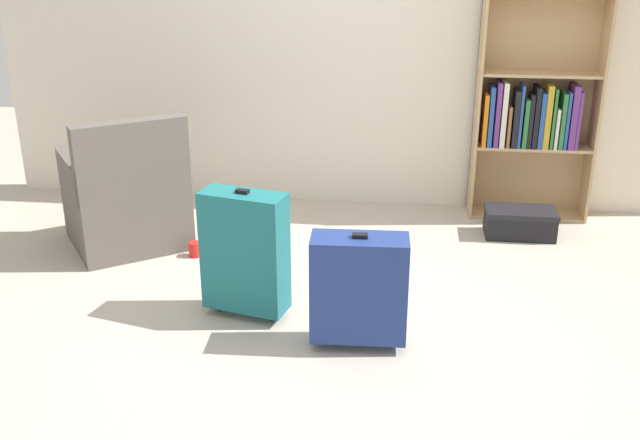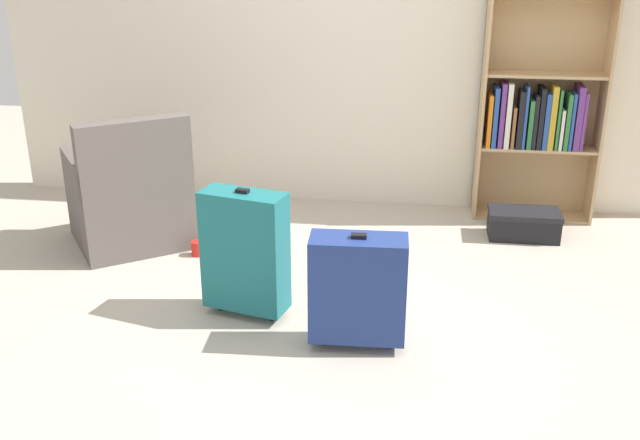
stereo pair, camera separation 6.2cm
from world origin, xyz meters
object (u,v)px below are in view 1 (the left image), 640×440
at_px(mug, 196,249).
at_px(storage_box, 520,222).
at_px(armchair, 127,200).
at_px(suitcase_teal, 245,252).
at_px(bookshelf, 536,88).
at_px(suitcase_navy_blue, 359,288).

distance_m(mug, storage_box, 2.21).
relative_size(mug, storage_box, 0.25).
relative_size(armchair, suitcase_teal, 1.35).
height_order(bookshelf, suitcase_teal, bookshelf).
height_order(armchair, suitcase_navy_blue, armchair).
relative_size(storage_box, suitcase_navy_blue, 0.78).
distance_m(bookshelf, suitcase_navy_blue, 2.35).
relative_size(storage_box, suitcase_teal, 0.66).
bearing_deg(suitcase_navy_blue, bookshelf, 61.17).
bearing_deg(suitcase_navy_blue, storage_box, 56.96).
relative_size(suitcase_navy_blue, suitcase_teal, 0.84).
distance_m(armchair, mug, 0.58).
xyz_separation_m(armchair, suitcase_teal, (0.98, -0.87, 0.06)).
xyz_separation_m(storage_box, suitcase_teal, (-1.63, -1.31, 0.27)).
bearing_deg(mug, storage_box, 15.60).
bearing_deg(storage_box, armchair, -170.24).
bearing_deg(bookshelf, mug, -155.00).
bearing_deg(suitcase_teal, mug, 124.44).
distance_m(armchair, storage_box, 2.66).
bearing_deg(suitcase_navy_blue, armchair, 145.54).
bearing_deg(mug, suitcase_navy_blue, -40.60).
distance_m(bookshelf, armchair, 2.91).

